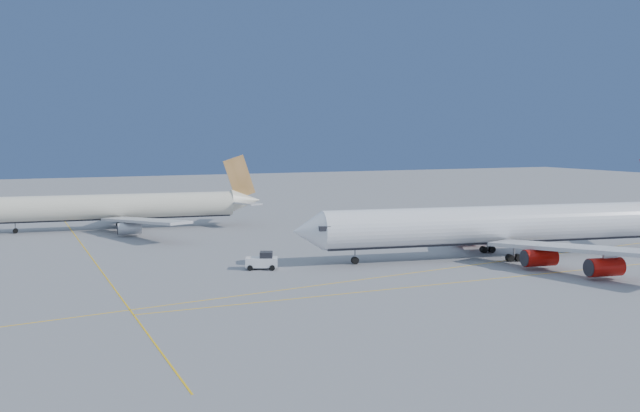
% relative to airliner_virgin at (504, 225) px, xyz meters
% --- Properties ---
extents(ground, '(500.00, 500.00, 0.00)m').
position_rel_airliner_virgin_xyz_m(ground, '(-20.09, 0.39, -5.10)').
color(ground, slate).
rests_on(ground, ground).
extents(taxiway_lines, '(118.86, 140.00, 0.02)m').
position_rel_airliner_virgin_xyz_m(taxiway_lines, '(-34.80, 6.73, -5.09)').
color(taxiway_lines, '#EBB00D').
rests_on(taxiway_lines, ground).
extents(airliner_virgin, '(68.44, 60.88, 16.92)m').
position_rel_airliner_virgin_xyz_m(airliner_virgin, '(0.00, 0.00, 0.00)').
color(airliner_virgin, white).
rests_on(airliner_virgin, ground).
extents(airliner_etihad, '(58.09, 53.38, 15.16)m').
position_rel_airliner_virgin_xyz_m(airliner_etihad, '(-49.94, 59.10, -0.49)').
color(airliner_etihad, beige).
rests_on(airliner_etihad, ground).
extents(pushback_tug, '(5.05, 4.08, 2.55)m').
position_rel_airliner_virgin_xyz_m(pushback_tug, '(-38.55, 5.70, -3.92)').
color(pushback_tug, white).
rests_on(pushback_tug, ground).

